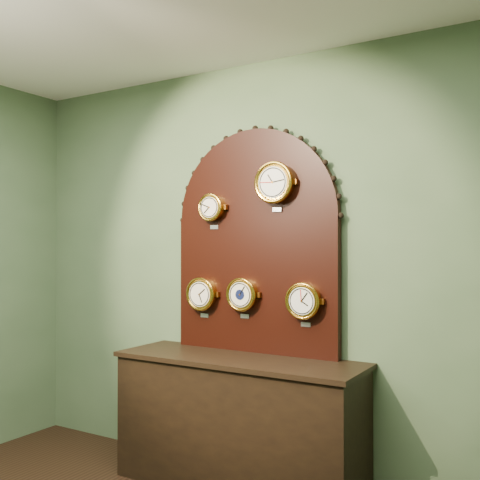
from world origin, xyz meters
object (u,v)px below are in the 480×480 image
Objects in this scene: roman_clock at (212,208)px; tide_clock at (304,301)px; display_board at (255,233)px; shop_counter at (238,425)px; arabic_clock at (275,183)px; hygrometer at (202,294)px; barometer at (242,294)px.

tide_clock is (0.70, -0.00, -0.61)m from roman_clock.
roman_clock is (-0.31, -0.07, 0.18)m from display_board.
arabic_clock is at bearing 39.75° from shop_counter.
arabic_clock is at bearing -0.23° from roman_clock.
hygrometer is 1.00× the size of tide_clock.
arabic_clock is 1.14× the size of tide_clock.
hygrometer is (-0.08, -0.00, -0.60)m from roman_clock.
hygrometer is at bearing 158.55° from shop_counter.
shop_counter is 1.05× the size of display_board.
shop_counter is 0.90m from tide_clock.
barometer is at bearing -0.23° from roman_clock.
display_board reaches higher than tide_clock.
display_board is 5.37× the size of tide_clock.
roman_clock is 0.93m from tide_clock.
arabic_clock is 1.17× the size of barometer.
arabic_clock reaches higher than shop_counter.
roman_clock reaches higher than shop_counter.
barometer is (-0.06, -0.07, -0.41)m from display_board.
shop_counter is 0.91m from hygrometer.
roman_clock is at bearing 179.77° from arabic_clock.
hygrometer is at bearing -179.26° from roman_clock.
shop_counter is 5.62× the size of tide_clock.
barometer is (-0.24, 0.00, -0.73)m from arabic_clock.
tide_clock is at bearing 21.63° from shop_counter.
shop_counter is at bearing -90.00° from display_board.
display_board is at bearing 9.72° from hygrometer.
display_board reaches higher than hygrometer.
shop_counter is at bearing -140.25° from arabic_clock.
barometer is (0.33, 0.00, 0.01)m from hygrometer.
display_board is at bearing 170.19° from tide_clock.
hygrometer reaches higher than tide_clock.
tide_clock is at bearing 0.27° from arabic_clock.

